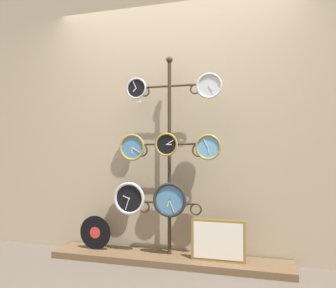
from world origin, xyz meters
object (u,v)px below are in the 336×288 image
clock_middle_left (132,147)px  clock_bottom_left (129,198)px  display_stand (169,199)px  clock_middle_center (167,145)px  vinyl_record (95,233)px  clock_top_left (137,88)px  clock_middle_right (208,147)px  clock_bottom_center (170,200)px  clock_top_right (209,86)px  picture_frame (218,241)px

clock_middle_left → clock_bottom_left: clock_middle_left is taller
display_stand → clock_middle_left: (-0.34, -0.08, 0.49)m
display_stand → clock_middle_center: bearing=-87.9°
clock_middle_center → vinyl_record: bearing=176.8°
clock_top_left → clock_middle_right: size_ratio=0.89×
display_stand → clock_bottom_center: display_stand is taller
clock_top_right → vinyl_record: clock_top_right is taller
clock_middle_left → clock_middle_center: clock_middle_center is taller
clock_bottom_left → clock_bottom_center: 0.40m
clock_middle_left → clock_middle_center: 0.35m
clock_top_left → clock_middle_left: clock_top_left is taller
clock_middle_right → picture_frame: 0.81m
picture_frame → display_stand: bearing=168.5°
clock_middle_left → picture_frame: size_ratio=0.54×
vinyl_record → picture_frame: size_ratio=0.69×
picture_frame → clock_top_left: bearing=178.6°
clock_middle_center → vinyl_record: size_ratio=0.66×
clock_top_left → clock_bottom_left: 1.04m
clock_middle_right → picture_frame: clock_middle_right is taller
clock_middle_center → vinyl_record: (-0.74, 0.04, -0.85)m
display_stand → clock_middle_right: bearing=-14.8°
clock_top_right → clock_middle_right: bearing=137.2°
clock_top_right → picture_frame: bearing=16.1°
clock_middle_left → vinyl_record: clock_middle_left is taller
clock_middle_left → clock_top_left: bearing=10.5°
clock_top_right → display_stand: bearing=164.0°
clock_bottom_left → picture_frame: (0.83, -0.01, -0.33)m
clock_top_left → clock_bottom_left: size_ratio=0.66×
clock_top_right → picture_frame: size_ratio=0.49×
display_stand → clock_top_left: display_stand is taller
clock_top_right → clock_bottom_center: (-0.36, 0.01, -1.01)m
clock_top_left → clock_bottom_left: bearing=-175.3°
display_stand → clock_bottom_center: size_ratio=6.12×
display_stand → picture_frame: size_ratio=4.07×
clock_middle_right → clock_bottom_left: size_ratio=0.74×
clock_bottom_left → clock_middle_right: bearing=-1.5°
clock_middle_right → clock_bottom_left: clock_middle_right is taller
clock_top_left → clock_middle_right: clock_top_left is taller
clock_bottom_left → clock_bottom_center: (0.40, -0.03, 0.00)m
picture_frame → clock_middle_right: bearing=-175.4°
picture_frame → clock_middle_center: bearing=-179.4°
clock_middle_left → vinyl_record: 0.92m
clock_top_left → vinyl_record: (-0.43, 0.02, -1.39)m
vinyl_record → picture_frame: (1.20, -0.04, 0.02)m
clock_bottom_left → vinyl_record: 0.51m
clock_bottom_center → clock_middle_center: bearing=164.8°
clock_top_right → picture_frame: clock_top_right is taller
clock_middle_left → picture_frame: (0.80, -0.01, -0.81)m
display_stand → clock_top_right: display_stand is taller
display_stand → clock_top_right: (0.39, -0.11, 1.02)m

